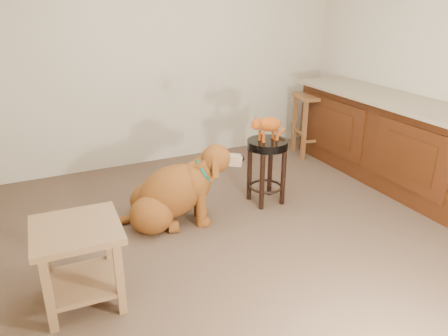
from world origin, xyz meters
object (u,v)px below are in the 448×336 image
padded_stool (267,159)px  golden_retriever (173,193)px  tabby_kitten (267,125)px  wood_stool (312,124)px  side_table (79,253)px

padded_stool → golden_retriever: golden_retriever is taller
padded_stool → golden_retriever: (-0.98, -0.01, -0.17)m
padded_stool → tabby_kitten: size_ratio=1.45×
wood_stool → side_table: wood_stool is taller
side_table → wood_stool: bearing=29.2°
padded_stool → tabby_kitten: bearing=175.4°
padded_stool → wood_stool: bearing=37.7°
side_table → tabby_kitten: tabby_kitten is taller
golden_retriever → tabby_kitten: size_ratio=2.65×
wood_stool → tabby_kitten: tabby_kitten is taller
wood_stool → side_table: 3.58m
padded_stool → side_table: 2.06m
padded_stool → golden_retriever: 0.99m
wood_stool → side_table: size_ratio=1.35×
side_table → tabby_kitten: 2.09m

